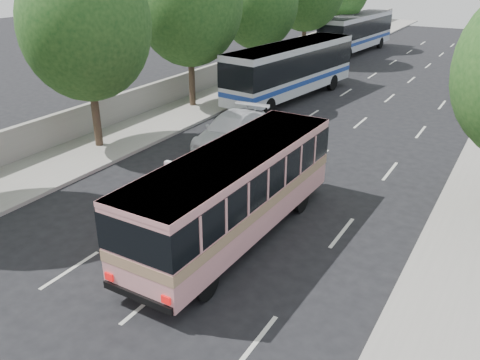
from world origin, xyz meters
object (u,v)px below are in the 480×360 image
Objects in this scene: pink_taxi at (173,184)px; white_pickup at (231,131)px; tour_coach_front at (291,66)px; tour_coach_rear at (357,30)px; pink_bus at (235,186)px.

white_pickup is at bearing 104.90° from pink_taxi.
white_pickup is 0.46× the size of tour_coach_front.
pink_taxi is 6.33m from white_pickup.
tour_coach_rear is (-4.30, 33.99, 1.36)m from pink_taxi.
pink_bus is at bearing -63.32° from tour_coach_front.
pink_bus is 1.75× the size of white_pickup.
pink_bus is 0.80× the size of tour_coach_front.
white_pickup is (-4.51, 7.32, -1.06)m from pink_bus.
tour_coach_rear reaches higher than pink_bus.
pink_bus is 3.66m from pink_taxi.
white_pickup is at bearing 122.84° from pink_bus.
pink_bus is 2.27× the size of pink_taxi.
tour_coach_front reaches higher than white_pickup.
tour_coach_front is (-1.29, 9.44, 1.28)m from white_pickup.
tour_coach_rear reaches higher than white_pickup.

